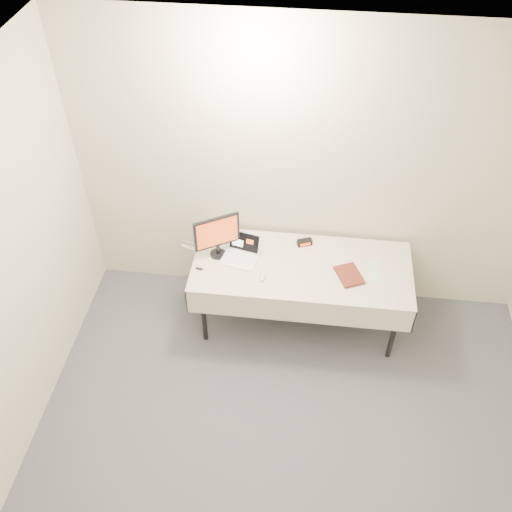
# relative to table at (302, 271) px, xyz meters

# --- Properties ---
(back_wall) EXTENTS (4.00, 0.10, 2.70)m
(back_wall) POSITION_rel_table_xyz_m (0.00, 0.45, 0.67)
(back_wall) COLOR beige
(back_wall) RESTS_ON ground
(table) EXTENTS (1.86, 0.81, 0.74)m
(table) POSITION_rel_table_xyz_m (0.00, 0.00, 0.00)
(table) COLOR black
(table) RESTS_ON ground
(laptop) EXTENTS (0.35, 0.33, 0.20)m
(laptop) POSITION_rel_table_xyz_m (-0.53, 0.05, 0.11)
(laptop) COLOR white
(laptop) RESTS_ON table
(monitor) EXTENTS (0.36, 0.22, 0.41)m
(monitor) POSITION_rel_table_xyz_m (-0.73, 0.05, 0.30)
(monitor) COLOR black
(monitor) RESTS_ON table
(book) EXTENTS (0.18, 0.10, 0.25)m
(book) POSITION_rel_table_xyz_m (0.31, -0.11, 0.19)
(book) COLOR maroon
(book) RESTS_ON table
(alarm_clock) EXTENTS (0.14, 0.10, 0.05)m
(alarm_clock) POSITION_rel_table_xyz_m (0.00, 0.27, 0.09)
(alarm_clock) COLOR black
(alarm_clock) RESTS_ON table
(clicker) EXTENTS (0.06, 0.11, 0.02)m
(clicker) POSITION_rel_table_xyz_m (-0.32, -0.19, 0.07)
(clicker) COLOR silver
(clicker) RESTS_ON table
(paper_form) EXTENTS (0.15, 0.27, 0.00)m
(paper_form) POSITION_rel_table_xyz_m (0.61, -0.00, 0.06)
(paper_form) COLOR #B2DAAE
(paper_form) RESTS_ON table
(usb_dongle) EXTENTS (0.06, 0.03, 0.01)m
(usb_dongle) POSITION_rel_table_xyz_m (-0.86, -0.14, 0.07)
(usb_dongle) COLOR black
(usb_dongle) RESTS_ON table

